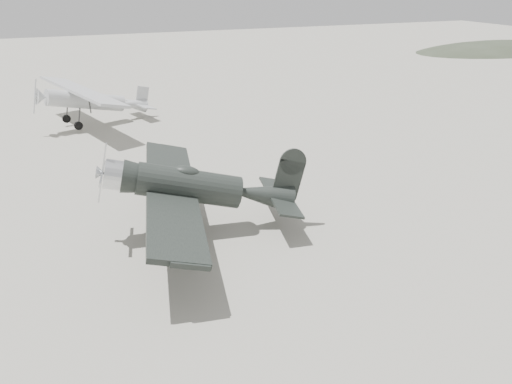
% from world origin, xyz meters
% --- Properties ---
extents(ground, '(160.00, 160.00, 0.00)m').
position_xyz_m(ground, '(0.00, 0.00, 0.00)').
color(ground, gray).
rests_on(ground, ground).
extents(hill_northeast, '(32.00, 16.00, 5.20)m').
position_xyz_m(hill_northeast, '(50.00, 40.00, 0.00)').
color(hill_northeast, '#303829').
rests_on(hill_northeast, ground).
extents(lowwing_monoplane, '(8.04, 11.18, 3.59)m').
position_xyz_m(lowwing_monoplane, '(-2.95, 4.32, 1.90)').
color(lowwing_monoplane, black).
rests_on(lowwing_monoplane, ground).
extents(highwing_monoplane, '(7.95, 11.06, 3.15)m').
position_xyz_m(highwing_monoplane, '(-5.56, 21.90, 1.97)').
color(highwing_monoplane, '#ACAFB2').
rests_on(highwing_monoplane, ground).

